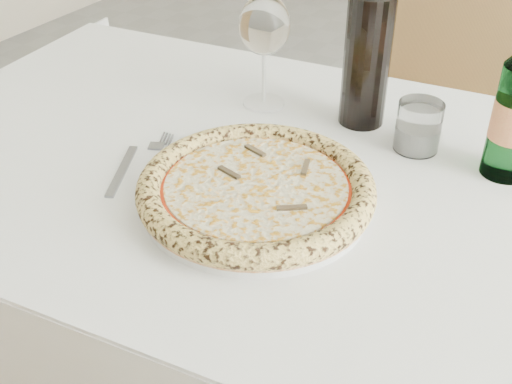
% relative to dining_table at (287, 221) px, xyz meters
% --- Properties ---
extents(dining_table, '(1.41, 0.91, 0.76)m').
position_rel_dining_table_xyz_m(dining_table, '(0.00, 0.00, 0.00)').
color(dining_table, brown).
rests_on(dining_table, floor).
extents(chair_far, '(0.40, 0.40, 0.93)m').
position_rel_dining_table_xyz_m(chair_far, '(-0.03, 0.83, -0.13)').
color(chair_far, brown).
rests_on(chair_far, floor).
extents(plate, '(0.32, 0.32, 0.02)m').
position_rel_dining_table_xyz_m(plate, '(0.00, -0.10, 0.10)').
color(plate, white).
rests_on(plate, dining_table).
extents(pizza, '(0.33, 0.33, 0.03)m').
position_rel_dining_table_xyz_m(pizza, '(-0.00, -0.10, 0.12)').
color(pizza, tan).
rests_on(pizza, plate).
extents(fork, '(0.07, 0.20, 0.00)m').
position_rel_dining_table_xyz_m(fork, '(-0.22, -0.10, 0.10)').
color(fork, slate).
rests_on(fork, dining_table).
extents(wine_glass, '(0.09, 0.09, 0.20)m').
position_rel_dining_table_xyz_m(wine_glass, '(-0.14, 0.18, 0.24)').
color(wine_glass, white).
rests_on(wine_glass, dining_table).
extents(tumbler, '(0.07, 0.07, 0.08)m').
position_rel_dining_table_xyz_m(tumbler, '(0.14, 0.16, 0.13)').
color(tumbler, silver).
rests_on(tumbler, dining_table).
extents(wine_bottle, '(0.08, 0.08, 0.31)m').
position_rel_dining_table_xyz_m(wine_bottle, '(0.03, 0.20, 0.23)').
color(wine_bottle, black).
rests_on(wine_bottle, dining_table).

